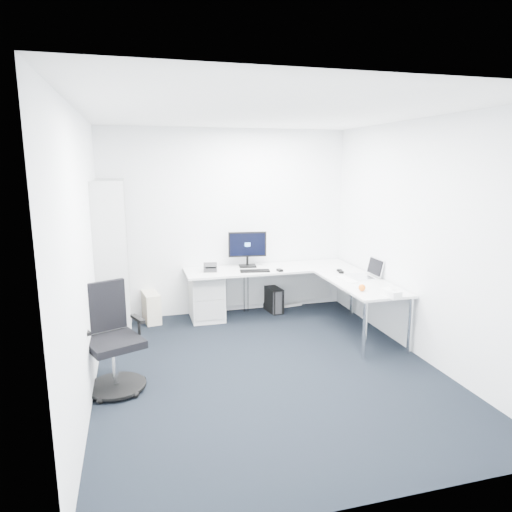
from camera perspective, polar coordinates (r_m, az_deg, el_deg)
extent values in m
plane|color=black|center=(5.14, 1.49, -13.97)|extent=(4.20, 4.20, 0.00)
plane|color=white|center=(4.66, 1.67, 17.54)|extent=(4.20, 4.20, 0.00)
cube|color=white|center=(6.73, -3.58, 4.18)|extent=(3.60, 0.02, 2.70)
cube|color=white|center=(2.83, 13.98, -6.64)|extent=(3.60, 0.02, 2.70)
cube|color=white|center=(4.55, -20.72, -0.17)|extent=(0.02, 4.20, 2.70)
cube|color=white|center=(5.50, 19.85, 1.84)|extent=(0.02, 4.20, 2.70)
cube|color=silver|center=(6.61, -6.20, -4.87)|extent=(0.46, 0.57, 0.70)
cube|color=black|center=(6.93, 2.20, -5.45)|extent=(0.22, 0.40, 0.37)
cube|color=beige|center=(6.66, -12.97, -6.23)|extent=(0.27, 0.47, 0.42)
cube|color=white|center=(7.24, 4.58, -6.13)|extent=(0.31, 0.10, 0.04)
cube|color=black|center=(6.39, -0.14, -1.87)|extent=(0.43, 0.21, 0.02)
cube|color=black|center=(6.41, 2.99, -1.79)|extent=(0.08, 0.11, 0.03)
cube|color=white|center=(6.07, 11.28, -2.88)|extent=(0.15, 0.40, 0.01)
sphere|color=orange|center=(5.57, 13.11, -3.88)|extent=(0.08, 0.08, 0.08)
cube|color=white|center=(5.43, 16.54, -4.49)|extent=(0.15, 0.25, 0.08)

